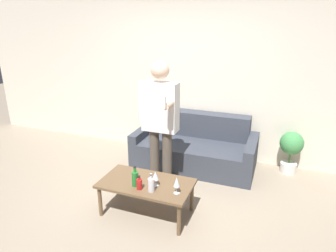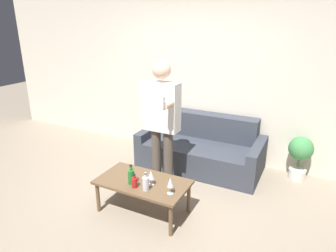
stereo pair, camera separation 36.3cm
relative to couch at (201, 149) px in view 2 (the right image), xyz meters
The scene contains 11 objects.
ground_plane 1.58m from the couch, 101.99° to the right, with size 16.00×16.00×0.00m, color gray.
wall_back 1.20m from the couch, 126.13° to the left, with size 8.00×0.06×2.70m.
couch is the anchor object (origin of this frame).
coffee_table 1.46m from the couch, 97.11° to the right, with size 1.06×0.58×0.41m.
bottle_orange 1.59m from the couch, 99.62° to the right, with size 0.08×0.08×0.24m.
bottle_green 1.62m from the couch, 96.77° to the right, with size 0.06×0.06×0.16m.
bottle_dark 1.61m from the couch, 91.72° to the right, with size 0.07×0.07×0.21m.
wine_glass_near 1.49m from the couch, 92.06° to the right, with size 0.08×0.08×0.18m.
wine_glass_far 1.57m from the couch, 81.75° to the right, with size 0.07×0.07×0.19m.
person_standing_front 1.14m from the couch, 106.51° to the right, with size 0.53×0.44×1.71m.
potted_plant 1.41m from the couch, ahead, with size 0.34×0.34×0.64m.
Camera 2 is at (1.78, -2.51, 2.16)m, focal length 32.00 mm.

